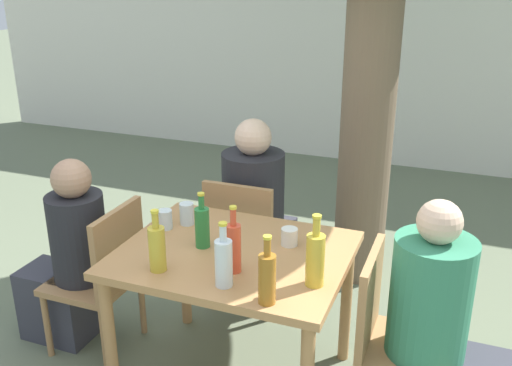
{
  "coord_description": "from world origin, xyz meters",
  "views": [
    {
      "loc": [
        1.0,
        -2.29,
        2.07
      ],
      "look_at": [
        0.0,
        0.3,
        1.02
      ],
      "focal_mm": 40.0,
      "sensor_mm": 36.0,
      "label": 1
    }
  ],
  "objects": [
    {
      "name": "cafe_building_wall",
      "position": [
        0.0,
        3.96,
        1.4
      ],
      "size": [
        10.0,
        0.08,
        2.8
      ],
      "color": "white",
      "rests_on": "ground_plane"
    },
    {
      "name": "dining_table_front",
      "position": [
        0.0,
        0.0,
        0.67
      ],
      "size": [
        1.11,
        0.89,
        0.77
      ],
      "color": "#B27F4C",
      "rests_on": "ground_plane"
    },
    {
      "name": "patio_chair_0",
      "position": [
        -0.79,
        0.0,
        0.5
      ],
      "size": [
        0.44,
        0.44,
        0.88
      ],
      "rotation": [
        0.0,
        0.0,
        -1.57
      ],
      "color": "#A87A4C",
      "rests_on": "ground_plane"
    },
    {
      "name": "patio_chair_1",
      "position": [
        0.79,
        0.0,
        0.5
      ],
      "size": [
        0.44,
        0.44,
        0.88
      ],
      "rotation": [
        0.0,
        0.0,
        1.57
      ],
      "color": "#A87A4C",
      "rests_on": "ground_plane"
    },
    {
      "name": "patio_chair_2",
      "position": [
        -0.22,
        0.68,
        0.5
      ],
      "size": [
        0.44,
        0.44,
        0.88
      ],
      "rotation": [
        0.0,
        0.0,
        3.14
      ],
      "color": "#A87A4C",
      "rests_on": "ground_plane"
    },
    {
      "name": "person_seated_0",
      "position": [
        -1.03,
        -0.0,
        0.5
      ],
      "size": [
        0.55,
        0.31,
        1.13
      ],
      "rotation": [
        0.0,
        0.0,
        -1.57
      ],
      "color": "#383842",
      "rests_on": "ground_plane"
    },
    {
      "name": "person_seated_1",
      "position": [
        1.02,
        -0.0,
        0.53
      ],
      "size": [
        0.58,
        0.35,
        1.18
      ],
      "rotation": [
        0.0,
        0.0,
        1.57
      ],
      "color": "#383842",
      "rests_on": "ground_plane"
    },
    {
      "name": "person_seated_2",
      "position": [
        -0.22,
        0.9,
        0.56
      ],
      "size": [
        0.39,
        0.6,
        1.22
      ],
      "rotation": [
        0.0,
        0.0,
        3.14
      ],
      "color": "#383842",
      "rests_on": "ground_plane"
    },
    {
      "name": "oil_cruet_0",
      "position": [
        0.45,
        -0.16,
        0.9
      ],
      "size": [
        0.08,
        0.08,
        0.33
      ],
      "color": "gold",
      "rests_on": "dining_table_front"
    },
    {
      "name": "water_bottle_1",
      "position": [
        0.09,
        -0.31,
        0.89
      ],
      "size": [
        0.08,
        0.08,
        0.3
      ],
      "color": "silver",
      "rests_on": "dining_table_front"
    },
    {
      "name": "oil_cruet_2",
      "position": [
        -0.25,
        -0.3,
        0.89
      ],
      "size": [
        0.08,
        0.08,
        0.3
      ],
      "color": "gold",
      "rests_on": "dining_table_front"
    },
    {
      "name": "green_bottle_3",
      "position": [
        -0.16,
        -0.01,
        0.88
      ],
      "size": [
        0.07,
        0.07,
        0.29
      ],
      "color": "#287A38",
      "rests_on": "dining_table_front"
    },
    {
      "name": "soda_bottle_4",
      "position": [
        0.08,
        -0.18,
        0.9
      ],
      "size": [
        0.07,
        0.07,
        0.32
      ],
      "color": "#DB4C2D",
      "rests_on": "dining_table_front"
    },
    {
      "name": "amber_bottle_5",
      "position": [
        0.31,
        -0.37,
        0.89
      ],
      "size": [
        0.07,
        0.07,
        0.31
      ],
      "color": "#9E661E",
      "rests_on": "dining_table_front"
    },
    {
      "name": "drinking_glass_0",
      "position": [
        -0.36,
        0.2,
        0.83
      ],
      "size": [
        0.08,
        0.08,
        0.12
      ],
      "color": "silver",
      "rests_on": "dining_table_front"
    },
    {
      "name": "drinking_glass_1",
      "position": [
        -0.44,
        0.11,
        0.82
      ],
      "size": [
        0.08,
        0.08,
        0.1
      ],
      "color": "silver",
      "rests_on": "dining_table_front"
    },
    {
      "name": "drinking_glass_2",
      "position": [
        0.23,
        0.16,
        0.82
      ],
      "size": [
        0.08,
        0.08,
        0.09
      ],
      "color": "silver",
      "rests_on": "dining_table_front"
    }
  ]
}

